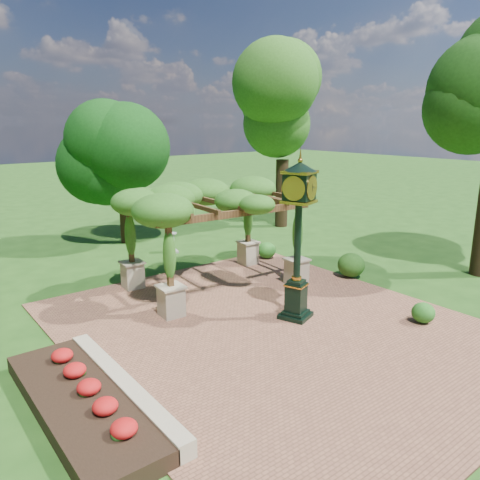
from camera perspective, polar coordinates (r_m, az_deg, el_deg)
ground at (r=12.37m, az=7.32°, el=-12.22°), size 120.00×120.00×0.00m
brick_plaza at (r=13.00m, az=4.15°, el=-10.65°), size 10.00×12.00×0.04m
border_wall at (r=10.32m, az=-14.02°, el=-17.06°), size 0.35×5.00×0.40m
flower_bed at (r=10.07m, az=-18.92°, el=-18.42°), size 1.50×5.00×0.36m
pedestal_clock at (r=12.85m, az=7.12°, el=1.62°), size 1.14×1.14×4.51m
pergola at (r=15.36m, az=-3.12°, el=4.40°), size 5.72×3.79×3.48m
sundial at (r=20.29m, az=-8.33°, el=-0.46°), size 0.59×0.59×0.87m
shrub_front at (r=14.11m, az=21.44°, el=-8.25°), size 0.83×0.83×0.57m
shrub_mid at (r=17.31m, az=13.39°, el=-2.97°), size 1.00×1.00×0.87m
shrub_back at (r=19.15m, az=3.29°, el=-1.26°), size 0.97×0.97×0.66m
tree_north at (r=21.89m, az=-14.16°, el=9.65°), size 3.48×3.48×5.67m
tree_east_far at (r=24.75m, az=5.35°, el=16.04°), size 4.05×4.05×9.15m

